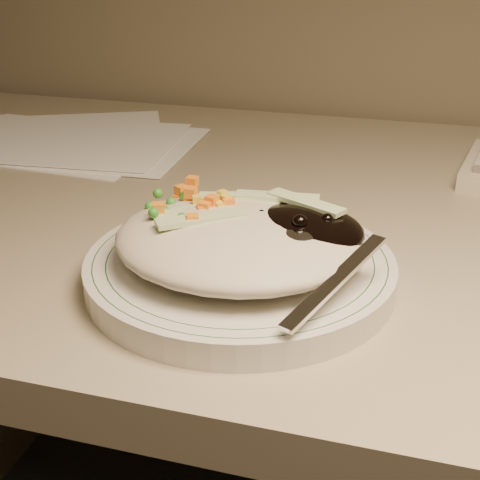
# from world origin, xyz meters

# --- Properties ---
(desk) EXTENTS (1.40, 0.70, 0.74)m
(desk) POSITION_xyz_m (0.00, 1.38, 0.54)
(desk) COLOR gray
(desk) RESTS_ON ground
(plate) EXTENTS (0.25, 0.25, 0.02)m
(plate) POSITION_xyz_m (-0.06, 1.19, 0.75)
(plate) COLOR silver
(plate) RESTS_ON desk
(plate_rim) EXTENTS (0.23, 0.23, 0.00)m
(plate_rim) POSITION_xyz_m (-0.06, 1.19, 0.76)
(plate_rim) COLOR #144723
(plate_rim) RESTS_ON plate
(meal) EXTENTS (0.21, 0.19, 0.05)m
(meal) POSITION_xyz_m (-0.05, 1.19, 0.78)
(meal) COLOR #B7AF94
(meal) RESTS_ON plate
(papers) EXTENTS (0.39, 0.32, 0.00)m
(papers) POSITION_xyz_m (-0.39, 1.50, 0.74)
(papers) COLOR white
(papers) RESTS_ON desk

